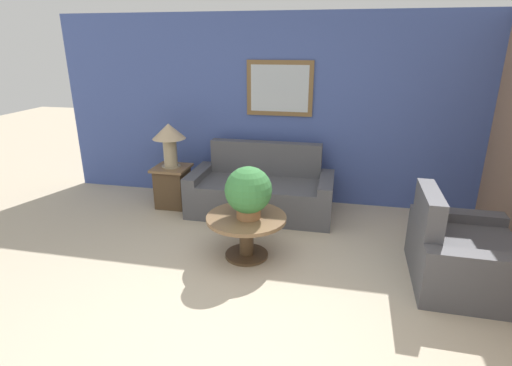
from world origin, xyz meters
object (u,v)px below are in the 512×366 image
(potted_plant_on_table, at_px, (248,191))
(couch_main, at_px, (261,192))
(coffee_table, at_px, (246,227))
(table_lamp, at_px, (169,137))
(armchair, at_px, (461,255))
(side_table, at_px, (173,186))

(potted_plant_on_table, bearing_deg, couch_main, 95.10)
(coffee_table, xyz_separation_m, table_lamp, (-1.35, 1.18, 0.66))
(potted_plant_on_table, bearing_deg, armchair, -0.87)
(couch_main, distance_m, coffee_table, 1.22)
(armchair, distance_m, side_table, 3.68)
(table_lamp, height_order, potted_plant_on_table, table_lamp)
(coffee_table, relative_size, side_table, 1.48)
(coffee_table, bearing_deg, potted_plant_on_table, -37.58)
(table_lamp, bearing_deg, side_table, -63.43)
(potted_plant_on_table, bearing_deg, coffee_table, 142.42)
(couch_main, distance_m, potted_plant_on_table, 1.33)
(side_table, xyz_separation_m, table_lamp, (-0.00, 0.00, 0.71))
(armchair, relative_size, potted_plant_on_table, 2.04)
(side_table, bearing_deg, coffee_table, -41.19)
(couch_main, relative_size, side_table, 3.30)
(couch_main, bearing_deg, coffee_table, -86.19)
(coffee_table, bearing_deg, armchair, -1.47)
(armchair, bearing_deg, table_lamp, 71.76)
(couch_main, xyz_separation_m, side_table, (-1.27, -0.03, -0.00))
(couch_main, bearing_deg, armchair, -29.94)
(side_table, height_order, table_lamp, table_lamp)
(coffee_table, height_order, potted_plant_on_table, potted_plant_on_table)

